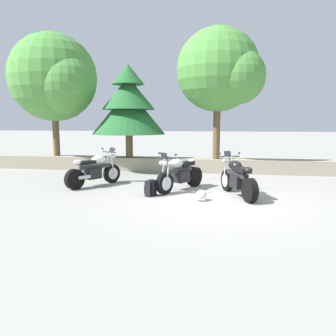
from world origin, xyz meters
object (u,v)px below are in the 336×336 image
at_px(rider_helmet, 201,195).
at_px(pine_tree_mid_left, 129,105).
at_px(motorcycle_black_far_right, 237,179).
at_px(leafy_tree_mid_right, 222,71).
at_px(leafy_tree_far_left, 56,79).
at_px(rider_backpack, 150,187).
at_px(motorcycle_silver_centre, 180,174).
at_px(motorcycle_white_near_left, 95,171).

xyz_separation_m(rider_helmet, pine_tree_mid_left, (-3.25, 4.75, 2.56)).
relative_size(motorcycle_black_far_right, rider_helmet, 7.04).
xyz_separation_m(pine_tree_mid_left, leafy_tree_mid_right, (3.71, -0.01, 1.23)).
bearing_deg(leafy_tree_far_left, rider_backpack, -42.19).
relative_size(motorcycle_silver_centre, rider_helmet, 6.61).
distance_m(pine_tree_mid_left, leafy_tree_mid_right, 3.91).
distance_m(rider_backpack, rider_helmet, 1.44).
relative_size(rider_helmet, leafy_tree_mid_right, 0.06).
height_order(leafy_tree_far_left, leafy_tree_mid_right, leafy_tree_far_left).
bearing_deg(motorcycle_white_near_left, leafy_tree_far_left, 131.04).
bearing_deg(rider_helmet, leafy_tree_mid_right, 84.42).
distance_m(motorcycle_white_near_left, motorcycle_black_far_right, 4.46).
distance_m(motorcycle_silver_centre, leafy_tree_far_left, 7.50).
height_order(motorcycle_white_near_left, pine_tree_mid_left, pine_tree_mid_left).
relative_size(motorcycle_silver_centre, rider_backpack, 3.94).
xyz_separation_m(rider_helmet, leafy_tree_mid_right, (0.46, 4.74, 3.79)).
distance_m(rider_helmet, leafy_tree_far_left, 8.80).
bearing_deg(pine_tree_mid_left, leafy_tree_far_left, 178.68).
bearing_deg(motorcycle_white_near_left, pine_tree_mid_left, 86.39).
bearing_deg(leafy_tree_far_left, leafy_tree_mid_right, -0.70).
height_order(motorcycle_white_near_left, motorcycle_silver_centre, same).
relative_size(motorcycle_black_far_right, leafy_tree_mid_right, 0.39).
bearing_deg(leafy_tree_far_left, motorcycle_white_near_left, -48.96).
relative_size(motorcycle_white_near_left, rider_backpack, 3.93).
relative_size(pine_tree_mid_left, leafy_tree_mid_right, 0.74).
bearing_deg(rider_backpack, leafy_tree_mid_right, 67.20).
bearing_deg(rider_backpack, motorcycle_silver_centre, 52.57).
xyz_separation_m(motorcycle_white_near_left, leafy_tree_far_left, (-2.93, 3.37, 3.29)).
height_order(motorcycle_white_near_left, leafy_tree_far_left, leafy_tree_far_left).
bearing_deg(rider_backpack, leafy_tree_far_left, 137.81).
relative_size(motorcycle_black_far_right, rider_backpack, 4.20).
xyz_separation_m(motorcycle_silver_centre, rider_backpack, (-0.70, -0.91, -0.24)).
xyz_separation_m(motorcycle_black_far_right, pine_tree_mid_left, (-4.19, 4.05, 2.21)).
height_order(motorcycle_silver_centre, leafy_tree_mid_right, leafy_tree_mid_right).
height_order(pine_tree_mid_left, leafy_tree_mid_right, leafy_tree_mid_right).
bearing_deg(motorcycle_silver_centre, pine_tree_mid_left, 125.67).
height_order(rider_backpack, leafy_tree_mid_right, leafy_tree_mid_right).
distance_m(motorcycle_black_far_right, pine_tree_mid_left, 6.23).
relative_size(motorcycle_silver_centre, motorcycle_black_far_right, 0.94).
bearing_deg(leafy_tree_mid_right, motorcycle_white_near_left, -140.01).
distance_m(rider_backpack, leafy_tree_far_left, 7.60).
bearing_deg(motorcycle_white_near_left, motorcycle_silver_centre, -5.01).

